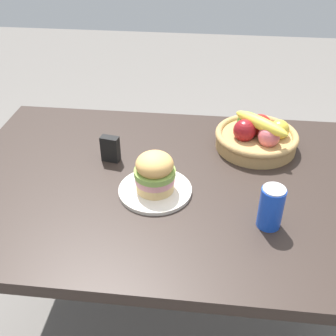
{
  "coord_description": "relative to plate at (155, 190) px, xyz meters",
  "views": [
    {
      "loc": [
        0.09,
        -1.04,
        1.53
      ],
      "look_at": [
        -0.02,
        -0.02,
        0.81
      ],
      "focal_mm": 43.93,
      "sensor_mm": 36.0,
      "label": 1
    }
  ],
  "objects": [
    {
      "name": "sandwich",
      "position": [
        0.0,
        0.0,
        0.07
      ],
      "size": [
        0.12,
        0.12,
        0.13
      ],
      "color": "#E5BC75",
      "rests_on": "plate"
    },
    {
      "name": "ground_plane",
      "position": [
        0.06,
        0.06,
        -0.76
      ],
      "size": [
        8.0,
        8.0,
        0.0
      ],
      "primitive_type": "plane",
      "color": "slate"
    },
    {
      "name": "fruit_basket",
      "position": [
        0.32,
        0.29,
        0.04
      ],
      "size": [
        0.29,
        0.29,
        0.14
      ],
      "color": "tan",
      "rests_on": "dining_table"
    },
    {
      "name": "dining_table",
      "position": [
        0.06,
        0.06,
        -0.11
      ],
      "size": [
        1.4,
        0.9,
        0.75
      ],
      "color": "#2D231E",
      "rests_on": "ground_plane"
    },
    {
      "name": "plate",
      "position": [
        0.0,
        0.0,
        0.0
      ],
      "size": [
        0.22,
        0.22,
        0.01
      ],
      "primitive_type": "cylinder",
      "color": "silver",
      "rests_on": "dining_table"
    },
    {
      "name": "soda_can",
      "position": [
        0.33,
        -0.11,
        0.06
      ],
      "size": [
        0.07,
        0.07,
        0.13
      ],
      "color": "blue",
      "rests_on": "dining_table"
    },
    {
      "name": "napkin_holder",
      "position": [
        -0.17,
        0.16,
        0.04
      ],
      "size": [
        0.06,
        0.04,
        0.09
      ],
      "primitive_type": "cube",
      "rotation": [
        0.0,
        0.0,
        -0.18
      ],
      "color": "black",
      "rests_on": "dining_table"
    }
  ]
}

